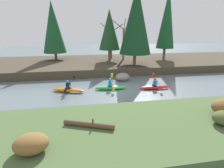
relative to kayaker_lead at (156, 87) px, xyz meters
The scene contains 15 objects.
ground_plane 2.73m from the kayaker_lead, behind, with size 90.00×90.00×0.00m, color slate.
riverbank_near 7.20m from the kayaker_lead, 112.18° to the right, with size 44.00×5.31×0.73m.
riverbank_far 10.26m from the kayaker_lead, 105.36° to the left, with size 44.00×11.11×0.89m.
conifer_tree_far_left 15.91m from the kayaker_lead, 130.52° to the left, with size 3.06×3.06×7.57m.
conifer_tree_left 10.65m from the kayaker_lead, 106.31° to the left, with size 2.69×2.69×6.45m.
conifer_tree_mid_left 8.44m from the kayaker_lead, 91.43° to the left, with size 3.58×3.58×8.72m.
conifer_tree_centre 12.20m from the kayaker_lead, 61.80° to the left, with size 2.38×2.38×9.12m.
bare_tree_upstream 11.92m from the kayaker_lead, 100.58° to the left, with size 2.81×2.78×5.03m.
bare_tree_mid_upstream 10.72m from the kayaker_lead, 93.30° to the left, with size 3.06×3.03×5.51m.
shrub_clump_nearest 11.30m from the kayaker_lead, 136.14° to the right, with size 1.25×1.04×0.68m.
kayaker_lead is the anchor object (origin of this frame).
kayaker_middle 3.93m from the kayaker_lead, behind, with size 2.79×2.07×1.20m.
kayaker_trailing 7.35m from the kayaker_lead, behind, with size 2.74×2.00×1.20m.
boulder_midstream 3.75m from the kayaker_lead, 128.18° to the left, with size 1.40×1.10×0.79m.
driftwood_log 8.86m from the kayaker_lead, 133.01° to the right, with size 2.30×1.08×0.44m.
Camera 1 is at (-3.41, -13.60, 5.01)m, focal length 28.00 mm.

